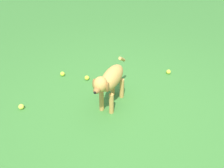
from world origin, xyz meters
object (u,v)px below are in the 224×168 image
object	(u,v)px
tennis_ball_0	(87,78)
tennis_ball_2	(21,107)
dog	(110,80)
tennis_ball_1	(168,72)
tennis_ball_3	(62,74)

from	to	relation	value
tennis_ball_0	tennis_ball_2	world-z (taller)	same
dog	tennis_ball_0	xyz separation A→B (m)	(-0.42, -0.50, -0.34)
dog	tennis_ball_0	distance (m)	0.74
tennis_ball_1	tennis_ball_2	distance (m)	2.08
dog	tennis_ball_3	size ratio (longest dim) A/B	12.64
tennis_ball_3	tennis_ball_0	bearing A→B (deg)	93.62
dog	tennis_ball_0	world-z (taller)	dog
tennis_ball_0	tennis_ball_1	distance (m)	1.20
dog	tennis_ball_1	size ratio (longest dim) A/B	12.64
tennis_ball_0	tennis_ball_2	bearing A→B (deg)	-30.18
dog	tennis_ball_3	bearing A→B (deg)	-109.99
tennis_ball_0	tennis_ball_3	xyz separation A→B (m)	(0.02, -0.38, 0.00)
tennis_ball_3	dog	bearing A→B (deg)	65.80
tennis_ball_1	tennis_ball_3	distance (m)	1.56
tennis_ball_2	dog	bearing A→B (deg)	112.72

